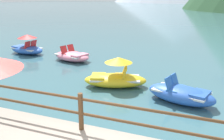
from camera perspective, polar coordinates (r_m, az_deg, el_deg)
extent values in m
plane|color=#3D6B75|center=(43.50, 17.97, 11.26)|extent=(200.00, 200.00, 0.00)
cylinder|color=brown|center=(6.14, -7.14, -9.43)|extent=(0.12, 0.12, 0.95)
cylinder|color=brown|center=(6.00, -7.25, -6.59)|extent=(23.80, 0.07, 0.07)
cylinder|color=brown|center=(6.16, -7.12, -9.83)|extent=(23.80, 0.07, 0.07)
ellipsoid|color=pink|center=(14.32, -9.15, 3.13)|extent=(2.62, 1.96, 0.50)
cube|color=silver|center=(14.30, -9.16, 3.47)|extent=(2.06, 1.58, 0.06)
cube|color=red|center=(14.24, -10.43, 3.64)|extent=(0.50, 0.50, 0.08)
cube|color=red|center=(14.33, -10.96, 4.59)|extent=(0.32, 0.44, 0.43)
cube|color=red|center=(14.59, -8.88, 4.02)|extent=(0.50, 0.50, 0.08)
cube|color=red|center=(14.67, -9.39, 4.95)|extent=(0.32, 0.44, 0.43)
cube|color=pink|center=(13.83, -7.37, 3.35)|extent=(0.77, 1.04, 0.12)
ellipsoid|color=yellow|center=(10.13, 0.75, -2.36)|extent=(2.76, 1.89, 0.51)
cube|color=silver|center=(10.10, 0.75, -1.89)|extent=(2.16, 1.52, 0.06)
cube|color=yellow|center=(10.29, 1.86, -1.12)|extent=(0.50, 0.50, 0.08)
cube|color=yellow|center=(10.23, 2.88, 0.04)|extent=(0.32, 0.44, 0.43)
cube|color=yellow|center=(9.85, 1.79, -1.95)|extent=(0.50, 0.50, 0.08)
cube|color=yellow|center=(9.78, 2.86, -0.75)|extent=(0.32, 0.44, 0.43)
cube|color=yellow|center=(10.13, -3.16, -1.49)|extent=(0.78, 0.95, 0.12)
cone|color=yellow|center=(9.88, 1.50, 2.34)|extent=(1.40, 1.40, 0.22)
ellipsoid|color=blue|center=(8.96, 15.43, -5.38)|extent=(2.57, 1.70, 0.58)
cube|color=silver|center=(8.92, 15.48, -4.77)|extent=(2.02, 1.37, 0.06)
cube|color=blue|center=(8.76, 13.90, -4.56)|extent=(0.49, 0.49, 0.08)
cube|color=blue|center=(8.75, 12.92, -2.98)|extent=(0.30, 0.44, 0.43)
cube|color=blue|center=(9.15, 15.00, -3.72)|extent=(0.49, 0.49, 0.08)
cube|color=blue|center=(9.14, 14.06, -2.21)|extent=(0.30, 0.44, 0.43)
cube|color=blue|center=(8.72, 19.49, -5.24)|extent=(0.71, 0.89, 0.12)
ellipsoid|color=blue|center=(16.71, -18.84, 4.43)|extent=(2.58, 1.62, 0.52)
cube|color=silver|center=(16.69, -18.87, 4.73)|extent=(2.02, 1.31, 0.06)
cube|color=red|center=(16.70, -17.85, 5.08)|extent=(0.46, 0.46, 0.08)
cube|color=red|center=(16.53, -17.50, 5.78)|extent=(0.27, 0.43, 0.43)
cube|color=red|center=(16.39, -19.13, 4.75)|extent=(0.46, 0.46, 0.08)
cube|color=red|center=(16.21, -18.79, 5.45)|extent=(0.27, 0.43, 0.43)
cube|color=blue|center=(17.18, -20.34, 5.12)|extent=(0.67, 0.94, 0.12)
cone|color=red|center=(16.47, -18.85, 7.32)|extent=(1.36, 1.36, 0.22)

